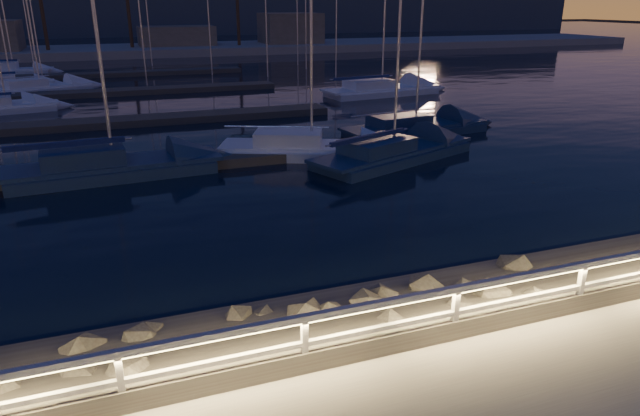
{
  "coord_description": "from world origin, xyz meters",
  "views": [
    {
      "loc": [
        -1.65,
        -7.96,
        6.02
      ],
      "look_at": [
        2.76,
        4.0,
        1.39
      ],
      "focal_mm": 32.0,
      "sensor_mm": 36.0,
      "label": 1
    }
  ],
  "objects_px": {
    "sailboat_b": "(107,166)",
    "sailboat_c": "(307,147)",
    "sailboat_m": "(12,70)",
    "sailboat_k": "(38,88)",
    "sailboat_i": "(9,83)",
    "sailboat_e": "(4,107)",
    "sailboat_h": "(412,127)",
    "sailboat_d": "(390,152)",
    "sailboat_l": "(379,89)",
    "guard_rail": "(243,342)"
  },
  "relations": [
    {
      "from": "sailboat_b",
      "to": "sailboat_c",
      "type": "distance_m",
      "value": 8.52
    },
    {
      "from": "sailboat_c",
      "to": "sailboat_m",
      "type": "bearing_deg",
      "value": 136.44
    },
    {
      "from": "sailboat_c",
      "to": "sailboat_k",
      "type": "distance_m",
      "value": 28.4
    },
    {
      "from": "sailboat_i",
      "to": "sailboat_e",
      "type": "bearing_deg",
      "value": -89.81
    },
    {
      "from": "sailboat_b",
      "to": "sailboat_k",
      "type": "distance_m",
      "value": 25.87
    },
    {
      "from": "sailboat_i",
      "to": "sailboat_b",
      "type": "bearing_deg",
      "value": -81.66
    },
    {
      "from": "sailboat_c",
      "to": "sailboat_h",
      "type": "xyz_separation_m",
      "value": [
        6.7,
        2.39,
        -0.02
      ]
    },
    {
      "from": "sailboat_d",
      "to": "sailboat_k",
      "type": "bearing_deg",
      "value": 99.5
    },
    {
      "from": "sailboat_d",
      "to": "sailboat_h",
      "type": "relative_size",
      "value": 1.03
    },
    {
      "from": "sailboat_h",
      "to": "sailboat_l",
      "type": "bearing_deg",
      "value": 64.86
    },
    {
      "from": "sailboat_k",
      "to": "sailboat_m",
      "type": "height_order",
      "value": "sailboat_k"
    },
    {
      "from": "sailboat_h",
      "to": "sailboat_l",
      "type": "xyz_separation_m",
      "value": [
        4.22,
        12.73,
        0.03
      ]
    },
    {
      "from": "guard_rail",
      "to": "sailboat_k",
      "type": "relative_size",
      "value": 3.38
    },
    {
      "from": "sailboat_h",
      "to": "sailboat_i",
      "type": "xyz_separation_m",
      "value": [
        -22.26,
        26.21,
        -0.0
      ]
    },
    {
      "from": "sailboat_m",
      "to": "sailboat_k",
      "type": "bearing_deg",
      "value": -71.04
    },
    {
      "from": "sailboat_c",
      "to": "sailboat_l",
      "type": "height_order",
      "value": "sailboat_l"
    },
    {
      "from": "sailboat_e",
      "to": "sailboat_m",
      "type": "xyz_separation_m",
      "value": [
        -2.22,
        22.41,
        0.03
      ]
    },
    {
      "from": "guard_rail",
      "to": "sailboat_k",
      "type": "xyz_separation_m",
      "value": [
        -6.63,
        41.0,
        -0.96
      ]
    },
    {
      "from": "sailboat_b",
      "to": "sailboat_d",
      "type": "xyz_separation_m",
      "value": [
        11.69,
        -1.74,
        -0.04
      ]
    },
    {
      "from": "sailboat_e",
      "to": "sailboat_k",
      "type": "xyz_separation_m",
      "value": [
        1.23,
        8.4,
        0.02
      ]
    },
    {
      "from": "sailboat_e",
      "to": "sailboat_l",
      "type": "height_order",
      "value": "sailboat_l"
    },
    {
      "from": "sailboat_e",
      "to": "sailboat_m",
      "type": "height_order",
      "value": "sailboat_m"
    },
    {
      "from": "sailboat_c",
      "to": "sailboat_i",
      "type": "height_order",
      "value": "sailboat_c"
    },
    {
      "from": "sailboat_l",
      "to": "sailboat_b",
      "type": "bearing_deg",
      "value": -148.4
    },
    {
      "from": "guard_rail",
      "to": "sailboat_i",
      "type": "bearing_deg",
      "value": 101.47
    },
    {
      "from": "sailboat_i",
      "to": "sailboat_l",
      "type": "relative_size",
      "value": 0.7
    },
    {
      "from": "sailboat_d",
      "to": "sailboat_h",
      "type": "distance_m",
      "value": 5.65
    },
    {
      "from": "sailboat_d",
      "to": "sailboat_m",
      "type": "bearing_deg",
      "value": 94.14
    },
    {
      "from": "guard_rail",
      "to": "sailboat_k",
      "type": "distance_m",
      "value": 41.54
    },
    {
      "from": "sailboat_l",
      "to": "sailboat_m",
      "type": "bearing_deg",
      "value": 132.07
    },
    {
      "from": "guard_rail",
      "to": "sailboat_l",
      "type": "height_order",
      "value": "sailboat_l"
    },
    {
      "from": "sailboat_m",
      "to": "guard_rail",
      "type": "bearing_deg",
      "value": -74.49
    },
    {
      "from": "sailboat_e",
      "to": "sailboat_m",
      "type": "relative_size",
      "value": 0.88
    },
    {
      "from": "guard_rail",
      "to": "sailboat_i",
      "type": "xyz_separation_m",
      "value": [
        -9.01,
        44.44,
        -0.97
      ]
    },
    {
      "from": "sailboat_k",
      "to": "sailboat_d",
      "type": "bearing_deg",
      "value": -80.98
    },
    {
      "from": "sailboat_e",
      "to": "sailboat_k",
      "type": "relative_size",
      "value": 0.79
    },
    {
      "from": "sailboat_h",
      "to": "sailboat_d",
      "type": "bearing_deg",
      "value": -135.33
    },
    {
      "from": "sailboat_i",
      "to": "sailboat_m",
      "type": "distance_m",
      "value": 10.63
    },
    {
      "from": "sailboat_c",
      "to": "sailboat_l",
      "type": "distance_m",
      "value": 18.65
    },
    {
      "from": "sailboat_m",
      "to": "sailboat_h",
      "type": "bearing_deg",
      "value": -52.49
    },
    {
      "from": "sailboat_c",
      "to": "sailboat_b",
      "type": "bearing_deg",
      "value": -154.59
    },
    {
      "from": "sailboat_e",
      "to": "sailboat_l",
      "type": "distance_m",
      "value": 25.38
    },
    {
      "from": "sailboat_k",
      "to": "sailboat_l",
      "type": "bearing_deg",
      "value": -44.62
    },
    {
      "from": "sailboat_e",
      "to": "sailboat_i",
      "type": "height_order",
      "value": "sailboat_i"
    },
    {
      "from": "sailboat_i",
      "to": "sailboat_m",
      "type": "xyz_separation_m",
      "value": [
        -1.06,
        10.58,
        0.02
      ]
    },
    {
      "from": "sailboat_k",
      "to": "sailboat_i",
      "type": "bearing_deg",
      "value": 102.77
    },
    {
      "from": "guard_rail",
      "to": "sailboat_d",
      "type": "height_order",
      "value": "sailboat_d"
    },
    {
      "from": "sailboat_e",
      "to": "sailboat_k",
      "type": "height_order",
      "value": "sailboat_k"
    },
    {
      "from": "sailboat_b",
      "to": "guard_rail",
      "type": "bearing_deg",
      "value": -86.78
    },
    {
      "from": "sailboat_l",
      "to": "sailboat_e",
      "type": "bearing_deg",
      "value": 169.49
    }
  ]
}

